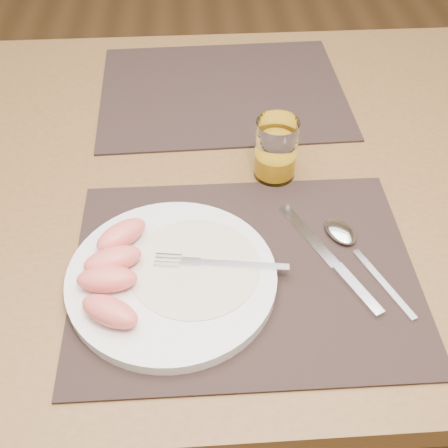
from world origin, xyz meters
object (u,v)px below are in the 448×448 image
placemat_near (244,271)px  table (219,205)px  plate (172,278)px  fork (209,263)px  knife (336,266)px  juice_glass (276,152)px  placemat_far (222,91)px  spoon (346,238)px

placemat_near → table: bearing=95.4°
plate → fork: size_ratio=1.54×
knife → placemat_near: bearing=178.8°
placemat_near → plate: bearing=-171.6°
plate → juice_glass: juice_glass is taller
table → juice_glass: bearing=-17.3°
placemat_far → plate: 0.46m
placemat_far → plate: plate is taller
fork → plate: bearing=-164.6°
placemat_far → spoon: spoon is taller
knife → juice_glass: juice_glass is taller
placemat_far → table: bearing=-94.9°
table → spoon: size_ratio=7.55×
knife → spoon: size_ratio=1.11×
placemat_near → plate: (-0.10, -0.01, 0.01)m
placemat_far → fork: fork is taller
placemat_near → placemat_far: (-0.00, 0.44, 0.00)m
table → juice_glass: size_ratio=14.46×
table → juice_glass: (0.08, -0.03, 0.13)m
fork → table: bearing=83.5°
plate → placemat_far: bearing=78.4°
table → plate: bearing=-107.6°
juice_glass → placemat_far: bearing=105.0°
plate → juice_glass: bearing=52.5°
placemat_far → fork: (-0.04, -0.44, 0.02)m
table → placemat_far: 0.24m
plate → juice_glass: (0.16, 0.21, 0.03)m
placemat_near → placemat_far: size_ratio=1.00×
spoon → plate: bearing=-166.5°
fork → spoon: bearing=13.0°
table → spoon: 0.26m
spoon → juice_glass: size_ratio=1.92×
table → knife: 0.28m
table → placemat_near: placemat_near is taller
fork → knife: fork is taller
spoon → juice_glass: juice_glass is taller
placemat_near → knife: 0.12m
placemat_far → spoon: 0.42m
table → placemat_near: 0.24m
placemat_far → fork: 0.44m
table → plate: 0.26m
placemat_far → plate: bearing=-101.6°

